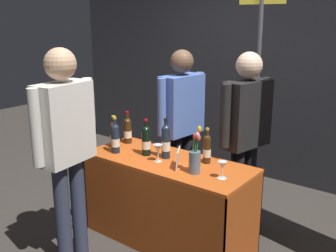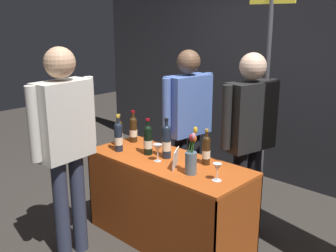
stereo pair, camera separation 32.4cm
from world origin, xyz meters
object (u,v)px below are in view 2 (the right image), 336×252
at_px(display_bottle_0, 167,141).
at_px(vendor_presenter, 249,129).
at_px(tasting_table, 168,187).
at_px(booth_signpost, 267,79).
at_px(flower_vase, 191,158).
at_px(wine_glass_near_vendor, 217,168).
at_px(wine_glass_mid, 158,149).
at_px(taster_foreground_right, 65,135).
at_px(featured_wine_bottle, 118,136).

distance_m(display_bottle_0, vendor_presenter, 0.72).
height_order(tasting_table, booth_signpost, booth_signpost).
relative_size(display_bottle_0, flower_vase, 0.92).
distance_m(wine_glass_near_vendor, wine_glass_mid, 0.60).
height_order(display_bottle_0, flower_vase, flower_vase).
relative_size(flower_vase, booth_signpost, 0.17).
height_order(tasting_table, vendor_presenter, vendor_presenter).
height_order(flower_vase, taster_foreground_right, taster_foreground_right).
bearing_deg(vendor_presenter, featured_wine_bottle, -39.59).
height_order(wine_glass_near_vendor, booth_signpost, booth_signpost).
bearing_deg(vendor_presenter, display_bottle_0, -28.56).
bearing_deg(taster_foreground_right, flower_vase, -58.24).
distance_m(tasting_table, featured_wine_bottle, 0.64).
relative_size(display_bottle_0, booth_signpost, 0.16).
xyz_separation_m(wine_glass_near_vendor, wine_glass_mid, (-0.60, -0.01, 0.01)).
distance_m(featured_wine_bottle, wine_glass_near_vendor, 1.05).
bearing_deg(vendor_presenter, wine_glass_near_vendor, 24.75).
height_order(taster_foreground_right, booth_signpost, booth_signpost).
relative_size(featured_wine_bottle, wine_glass_near_vendor, 2.44).
height_order(vendor_presenter, taster_foreground_right, taster_foreground_right).
bearing_deg(taster_foreground_right, display_bottle_0, -33.96).
bearing_deg(vendor_presenter, tasting_table, -23.75).
height_order(featured_wine_bottle, vendor_presenter, vendor_presenter).
distance_m(tasting_table, wine_glass_near_vendor, 0.66).
distance_m(featured_wine_bottle, wine_glass_mid, 0.45).
bearing_deg(tasting_table, featured_wine_bottle, -165.01).
xyz_separation_m(wine_glass_mid, vendor_presenter, (0.47, 0.65, 0.13)).
height_order(flower_vase, vendor_presenter, vendor_presenter).
xyz_separation_m(wine_glass_near_vendor, taster_foreground_right, (-1.00, -0.64, 0.18)).
bearing_deg(taster_foreground_right, vendor_presenter, -40.18).
relative_size(tasting_table, featured_wine_bottle, 4.48).
xyz_separation_m(vendor_presenter, taster_foreground_right, (-0.86, -1.27, 0.05)).
xyz_separation_m(tasting_table, wine_glass_mid, (-0.05, -0.08, 0.36)).
bearing_deg(booth_signpost, featured_wine_bottle, -121.20).
bearing_deg(booth_signpost, wine_glass_near_vendor, -75.68).
bearing_deg(wine_glass_mid, taster_foreground_right, -122.23).
height_order(wine_glass_mid, vendor_presenter, vendor_presenter).
relative_size(display_bottle_0, wine_glass_near_vendor, 2.61).
xyz_separation_m(tasting_table, flower_vase, (0.34, -0.10, 0.38)).
bearing_deg(booth_signpost, taster_foreground_right, -111.16).
relative_size(flower_vase, vendor_presenter, 0.23).
distance_m(wine_glass_near_vendor, booth_signpost, 1.31).
bearing_deg(featured_wine_bottle, vendor_presenter, 37.59).
bearing_deg(flower_vase, display_bottle_0, 161.08).
distance_m(vendor_presenter, booth_signpost, 0.66).
bearing_deg(wine_glass_mid, vendor_presenter, 54.11).
bearing_deg(wine_glass_mid, wine_glass_near_vendor, 1.25).
relative_size(featured_wine_bottle, wine_glass_mid, 2.18).
height_order(display_bottle_0, booth_signpost, booth_signpost).
height_order(tasting_table, featured_wine_bottle, featured_wine_bottle).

